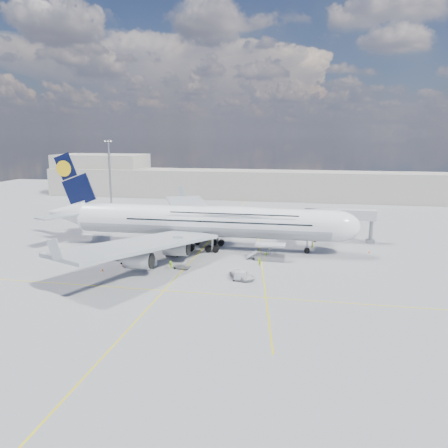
% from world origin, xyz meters
% --- Properties ---
extents(ground, '(300.00, 300.00, 0.00)m').
position_xyz_m(ground, '(0.00, 0.00, 0.00)').
color(ground, gray).
rests_on(ground, ground).
extents(taxi_line_main, '(0.25, 220.00, 0.01)m').
position_xyz_m(taxi_line_main, '(0.00, 0.00, 0.01)').
color(taxi_line_main, yellow).
rests_on(taxi_line_main, ground).
extents(taxi_line_cross, '(120.00, 0.25, 0.01)m').
position_xyz_m(taxi_line_cross, '(0.00, -20.00, 0.01)').
color(taxi_line_cross, yellow).
rests_on(taxi_line_cross, ground).
extents(taxi_line_diag, '(14.16, 99.06, 0.01)m').
position_xyz_m(taxi_line_diag, '(14.00, 10.00, 0.01)').
color(taxi_line_diag, yellow).
rests_on(taxi_line_diag, ground).
extents(airliner, '(77.26, 79.15, 23.71)m').
position_xyz_m(airliner, '(0.26, 10.00, 6.87)').
color(airliner, white).
rests_on(airliner, ground).
extents(jet_bridge, '(18.80, 12.10, 8.50)m').
position_xyz_m(jet_bridge, '(29.81, 20.94, 6.85)').
color(jet_bridge, '#B7B7BC').
rests_on(jet_bridge, ground).
extents(cargo_loader, '(8.53, 3.20, 3.67)m').
position_xyz_m(cargo_loader, '(16.82, 2.89, 1.25)').
color(cargo_loader, silver).
rests_on(cargo_loader, ground).
extents(light_mast, '(3.00, 0.70, 25.50)m').
position_xyz_m(light_mast, '(-40.00, 45.00, 13.21)').
color(light_mast, gray).
rests_on(light_mast, ground).
extents(terminal, '(180.00, 16.00, 12.00)m').
position_xyz_m(terminal, '(0.00, 95.00, 6.00)').
color(terminal, '#B2AD9E').
rests_on(terminal, ground).
extents(hangar, '(40.00, 22.00, 18.00)m').
position_xyz_m(hangar, '(-70.00, 100.00, 9.00)').
color(hangar, '#B2AD9E').
rests_on(hangar, ground).
extents(tree_line, '(160.00, 6.00, 8.00)m').
position_xyz_m(tree_line, '(40.00, 140.00, 4.00)').
color(tree_line, '#193814').
rests_on(tree_line, ground).
extents(dolly_row_a, '(3.33, 1.92, 0.47)m').
position_xyz_m(dolly_row_a, '(-16.52, -3.18, 0.37)').
color(dolly_row_a, gray).
rests_on(dolly_row_a, ground).
extents(dolly_row_b, '(2.93, 2.34, 1.64)m').
position_xyz_m(dolly_row_b, '(-13.05, -5.85, 0.88)').
color(dolly_row_b, gray).
rests_on(dolly_row_b, ground).
extents(dolly_row_c, '(3.55, 2.78, 0.46)m').
position_xyz_m(dolly_row_c, '(-5.17, 1.67, 0.36)').
color(dolly_row_c, gray).
rests_on(dolly_row_c, ground).
extents(dolly_back, '(2.80, 1.66, 0.39)m').
position_xyz_m(dolly_back, '(-19.90, -1.98, 0.30)').
color(dolly_back, gray).
rests_on(dolly_back, ground).
extents(dolly_nose_far, '(2.91, 1.64, 1.81)m').
position_xyz_m(dolly_nose_far, '(12.57, -12.19, 0.97)').
color(dolly_nose_far, gray).
rests_on(dolly_nose_far, ground).
extents(dolly_nose_near, '(3.62, 2.42, 0.49)m').
position_xyz_m(dolly_nose_near, '(-0.46, -6.94, 0.38)').
color(dolly_nose_near, gray).
rests_on(dolly_nose_near, ground).
extents(baggage_tug, '(2.91, 1.47, 1.78)m').
position_xyz_m(baggage_tug, '(-7.76, -6.12, 0.79)').
color(baggage_tug, silver).
rests_on(baggage_tug, ground).
extents(catering_truck_inner, '(6.59, 2.79, 3.87)m').
position_xyz_m(catering_truck_inner, '(-10.98, 33.99, 1.83)').
color(catering_truck_inner, gray).
rests_on(catering_truck_inner, ground).
extents(catering_truck_outer, '(7.72, 5.52, 4.25)m').
position_xyz_m(catering_truck_outer, '(-9.08, 47.41, 1.97)').
color(catering_truck_outer, gray).
rests_on(catering_truck_outer, ground).
extents(service_van, '(5.83, 5.93, 1.58)m').
position_xyz_m(service_van, '(12.80, -10.99, 0.79)').
color(service_van, silver).
rests_on(service_van, ground).
extents(crew_nose, '(0.78, 0.72, 1.79)m').
position_xyz_m(crew_nose, '(26.29, 14.23, 0.89)').
color(crew_nose, '#D4EA18').
rests_on(crew_nose, ground).
extents(crew_loader, '(1.10, 1.11, 1.81)m').
position_xyz_m(crew_loader, '(15.11, -2.05, 0.90)').
color(crew_loader, '#9EE217').
rests_on(crew_loader, ground).
extents(crew_wing, '(0.58, 1.21, 2.00)m').
position_xyz_m(crew_wing, '(-13.57, -4.63, 1.00)').
color(crew_wing, '#CFE918').
rests_on(crew_wing, ground).
extents(crew_van, '(1.01, 0.95, 1.74)m').
position_xyz_m(crew_van, '(16.01, 2.82, 0.87)').
color(crew_van, '#A2EA18').
rests_on(crew_van, ground).
extents(crew_tug, '(1.22, 0.80, 1.78)m').
position_xyz_m(crew_tug, '(-2.60, -7.88, 0.89)').
color(crew_tug, '#95E117').
rests_on(crew_tug, ground).
extents(cone_nose, '(0.46, 0.46, 0.58)m').
position_xyz_m(cone_nose, '(39.38, 13.01, 0.28)').
color(cone_nose, '#FF650D').
rests_on(cone_nose, ground).
extents(cone_wing_left_inner, '(0.49, 0.49, 0.63)m').
position_xyz_m(cone_wing_left_inner, '(-13.80, 28.20, 0.30)').
color(cone_wing_left_inner, '#FF650D').
rests_on(cone_wing_left_inner, ground).
extents(cone_wing_left_outer, '(0.50, 0.50, 0.64)m').
position_xyz_m(cone_wing_left_outer, '(-12.75, 29.45, 0.31)').
color(cone_wing_left_outer, '#FF650D').
rests_on(cone_wing_left_outer, ground).
extents(cone_wing_right_inner, '(0.45, 0.45, 0.58)m').
position_xyz_m(cone_wing_right_inner, '(-15.93, -11.53, 0.28)').
color(cone_wing_right_inner, '#FF650D').
rests_on(cone_wing_right_inner, ground).
extents(cone_wing_right_outer, '(0.46, 0.46, 0.58)m').
position_xyz_m(cone_wing_right_outer, '(-13.11, -7.94, 0.28)').
color(cone_wing_right_outer, '#FF650D').
rests_on(cone_wing_right_outer, ground).
extents(cone_tail, '(0.44, 0.44, 0.56)m').
position_xyz_m(cone_tail, '(-37.64, 5.38, 0.27)').
color(cone_tail, '#FF650D').
rests_on(cone_tail, ground).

